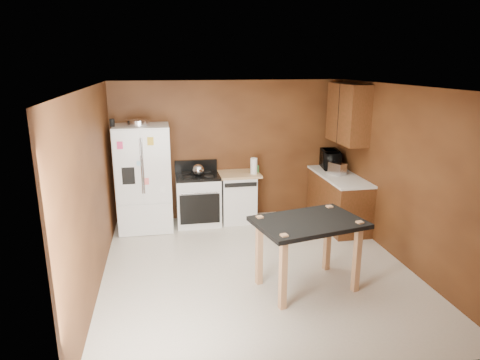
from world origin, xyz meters
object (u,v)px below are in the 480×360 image
object	(u,v)px
pen_cup	(112,123)
refrigerator	(144,178)
gas_range	(198,199)
island	(308,231)
roasting_pan	(138,123)
dishwasher	(238,196)
toaster	(337,169)
paper_towel	(254,166)
green_canister	(256,169)
kettle	(198,170)
microwave	(330,160)

from	to	relation	value
pen_cup	refrigerator	size ratio (longest dim) A/B	0.07
gas_range	island	size ratio (longest dim) A/B	0.75
roasting_pan	dishwasher	size ratio (longest dim) A/B	0.42
toaster	island	xyz separation A→B (m)	(-1.26, -2.11, -0.23)
gas_range	island	world-z (taller)	gas_range
paper_towel	island	world-z (taller)	paper_towel
green_canister	island	distance (m)	2.59
pen_cup	green_canister	distance (m)	2.59
green_canister	dishwasher	world-z (taller)	green_canister
dishwasher	island	world-z (taller)	island
kettle	microwave	world-z (taller)	microwave
green_canister	gas_range	bearing A→B (deg)	-177.10
toaster	island	bearing A→B (deg)	-145.14
microwave	dishwasher	xyz separation A→B (m)	(-1.75, -0.04, -0.60)
roasting_pan	kettle	bearing A→B (deg)	0.43
roasting_pan	island	size ratio (longest dim) A/B	0.25
microwave	gas_range	size ratio (longest dim) A/B	0.50
refrigerator	dishwasher	distance (m)	1.69
pen_cup	microwave	world-z (taller)	pen_cup
pen_cup	toaster	size ratio (longest dim) A/B	0.43
pen_cup	island	distance (m)	3.64
roasting_pan	green_canister	distance (m)	2.20
paper_towel	microwave	size ratio (longest dim) A/B	0.51
pen_cup	island	size ratio (longest dim) A/B	0.08
island	roasting_pan	bearing A→B (deg)	130.62
kettle	toaster	world-z (taller)	toaster
roasting_pan	pen_cup	size ratio (longest dim) A/B	3.05
roasting_pan	pen_cup	world-z (taller)	pen_cup
roasting_pan	dishwasher	distance (m)	2.17
roasting_pan	refrigerator	bearing A→B (deg)	28.04
toaster	island	distance (m)	2.46
kettle	gas_range	bearing A→B (deg)	98.42
kettle	gas_range	xyz separation A→B (m)	(-0.01, 0.07, -0.54)
microwave	kettle	bearing A→B (deg)	101.76
pen_cup	green_canister	xyz separation A→B (m)	(2.42, 0.17, -0.91)
gas_range	kettle	bearing A→B (deg)	-81.58
kettle	island	xyz separation A→B (m)	(1.14, -2.46, -0.22)
island	toaster	bearing A→B (deg)	59.16
refrigerator	gas_range	xyz separation A→B (m)	(0.91, 0.06, -0.44)
gas_range	dishwasher	world-z (taller)	gas_range
refrigerator	island	distance (m)	3.22
green_canister	gas_range	distance (m)	1.17
dishwasher	gas_range	bearing A→B (deg)	-178.06
refrigerator	dishwasher	world-z (taller)	refrigerator
kettle	gas_range	size ratio (longest dim) A/B	0.19
paper_towel	refrigerator	world-z (taller)	refrigerator
dishwasher	toaster	bearing A→B (deg)	-14.81
pen_cup	refrigerator	distance (m)	1.06
kettle	toaster	distance (m)	2.43
roasting_pan	kettle	world-z (taller)	roasting_pan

